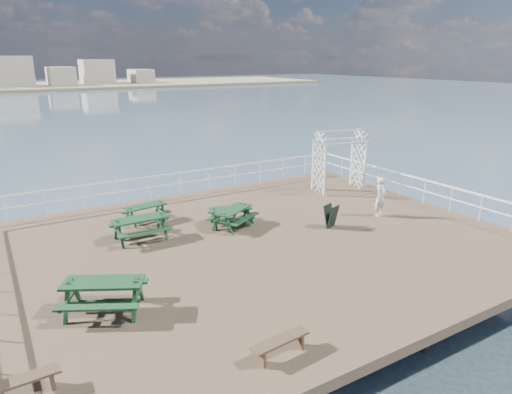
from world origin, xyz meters
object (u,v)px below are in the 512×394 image
(picnic_table_c, at_px, (233,214))
(picnic_table_d, at_px, (104,290))
(picnic_table_a, at_px, (146,210))
(trellis_arbor, at_px, (339,164))
(picnic_table_b, at_px, (140,224))
(picnic_table_e, at_px, (231,212))
(flat_bench_far, at_px, (280,343))
(person, at_px, (381,197))
(flat_bench_near, at_px, (20,384))

(picnic_table_c, relative_size, picnic_table_d, 0.85)
(picnic_table_a, bearing_deg, trellis_arbor, -12.33)
(picnic_table_b, bearing_deg, picnic_table_e, -5.07)
(picnic_table_a, xyz_separation_m, flat_bench_far, (-0.22, -9.85, -0.19))
(picnic_table_a, xyz_separation_m, picnic_table_e, (2.73, -2.02, 0.00))
(picnic_table_c, relative_size, person, 1.33)
(picnic_table_d, bearing_deg, person, 37.20)
(flat_bench_near, height_order, trellis_arbor, trellis_arbor)
(picnic_table_b, height_order, flat_bench_far, picnic_table_b)
(picnic_table_d, xyz_separation_m, flat_bench_near, (-2.14, -2.35, -0.31))
(picnic_table_b, relative_size, picnic_table_e, 1.02)
(flat_bench_far, bearing_deg, picnic_table_e, 64.09)
(picnic_table_b, xyz_separation_m, flat_bench_near, (-4.43, -6.65, -0.28))
(person, bearing_deg, picnic_table_d, 173.09)
(picnic_table_b, relative_size, picnic_table_c, 0.88)
(picnic_table_e, xyz_separation_m, trellis_arbor, (6.82, 1.56, 0.82))
(picnic_table_c, relative_size, trellis_arbor, 0.72)
(picnic_table_c, bearing_deg, picnic_table_d, -176.24)
(picnic_table_c, relative_size, flat_bench_far, 1.48)
(picnic_table_d, bearing_deg, flat_bench_far, -24.99)
(picnic_table_b, bearing_deg, picnic_table_c, -9.73)
(picnic_table_b, xyz_separation_m, picnic_table_c, (3.44, -0.59, -0.06))
(picnic_table_d, bearing_deg, picnic_table_a, 91.80)
(picnic_table_d, height_order, picnic_table_e, picnic_table_d)
(picnic_table_c, distance_m, picnic_table_d, 6.83)
(person, bearing_deg, picnic_table_b, 148.97)
(picnic_table_a, bearing_deg, picnic_table_d, -126.40)
(picnic_table_c, xyz_separation_m, flat_bench_far, (-2.91, -7.54, -0.22))
(picnic_table_e, height_order, person, person)
(flat_bench_far, bearing_deg, picnic_table_c, 63.66)
(picnic_table_c, distance_m, trellis_arbor, 7.14)
(picnic_table_b, relative_size, flat_bench_far, 1.31)
(picnic_table_a, bearing_deg, person, -36.33)
(picnic_table_b, height_order, flat_bench_near, picnic_table_b)
(picnic_table_a, relative_size, trellis_arbor, 0.60)
(picnic_table_c, height_order, trellis_arbor, trellis_arbor)
(flat_bench_far, distance_m, person, 10.35)
(picnic_table_d, distance_m, flat_bench_near, 3.19)
(picnic_table_d, relative_size, picnic_table_e, 1.36)
(picnic_table_a, xyz_separation_m, person, (8.49, -4.27, 0.31))
(picnic_table_c, relative_size, picnic_table_e, 1.16)
(flat_bench_far, bearing_deg, trellis_arbor, 38.61)
(picnic_table_c, distance_m, person, 6.13)
(picnic_table_a, xyz_separation_m, trellis_arbor, (9.55, -0.46, 0.82))
(flat_bench_near, bearing_deg, picnic_table_d, 45.42)
(picnic_table_b, height_order, picnic_table_c, picnic_table_b)
(picnic_table_d, height_order, person, person)
(flat_bench_near, xyz_separation_m, person, (13.67, 4.09, 0.50))
(picnic_table_d, bearing_deg, picnic_table_e, 63.30)
(picnic_table_a, distance_m, person, 9.51)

